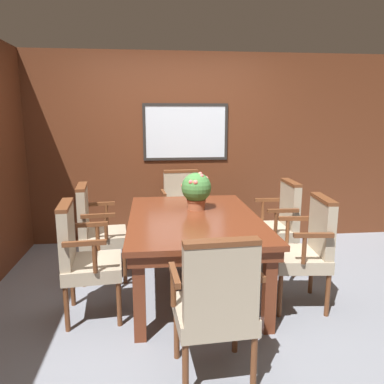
{
  "coord_description": "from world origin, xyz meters",
  "views": [
    {
      "loc": [
        -0.31,
        -3.15,
        1.65
      ],
      "look_at": [
        0.07,
        0.36,
        0.94
      ],
      "focal_mm": 35.0,
      "sensor_mm": 36.0,
      "label": 1
    }
  ],
  "objects": [
    {
      "name": "ground_plane",
      "position": [
        0.0,
        0.0,
        0.0
      ],
      "size": [
        14.0,
        14.0,
        0.0
      ],
      "primitive_type": "plane",
      "color": "gray"
    },
    {
      "name": "chair_right_near",
      "position": [
        1.02,
        -0.18,
        0.54
      ],
      "size": [
        0.5,
        0.56,
        0.98
      ],
      "rotation": [
        0.0,
        0.0,
        -1.66
      ],
      "color": "brown",
      "rests_on": "ground_plane"
    },
    {
      "name": "chair_head_near",
      "position": [
        0.06,
        -1.08,
        0.54
      ],
      "size": [
        0.55,
        0.49,
        0.98
      ],
      "rotation": [
        0.0,
        0.0,
        3.2
      ],
      "color": "brown",
      "rests_on": "ground_plane"
    },
    {
      "name": "dining_table",
      "position": [
        0.07,
        0.21,
        0.64
      ],
      "size": [
        1.2,
        1.78,
        0.74
      ],
      "color": "maroon",
      "rests_on": "ground_plane"
    },
    {
      "name": "wall_back",
      "position": [
        0.0,
        1.76,
        1.23
      ],
      "size": [
        7.2,
        0.08,
        2.45
      ],
      "color": "#5B2D19",
      "rests_on": "ground_plane"
    },
    {
      "name": "chair_head_far",
      "position": [
        0.07,
        1.45,
        0.54
      ],
      "size": [
        0.56,
        0.5,
        0.98
      ],
      "rotation": [
        0.0,
        0.0,
        0.09
      ],
      "color": "brown",
      "rests_on": "ground_plane"
    },
    {
      "name": "chair_left_near",
      "position": [
        -0.88,
        -0.18,
        0.54
      ],
      "size": [
        0.5,
        0.56,
        0.98
      ],
      "rotation": [
        0.0,
        0.0,
        1.66
      ],
      "color": "brown",
      "rests_on": "ground_plane"
    },
    {
      "name": "chair_left_far",
      "position": [
        -0.89,
        0.61,
        0.54
      ],
      "size": [
        0.51,
        0.56,
        0.98
      ],
      "rotation": [
        0.0,
        0.0,
        1.67
      ],
      "color": "brown",
      "rests_on": "ground_plane"
    },
    {
      "name": "chair_right_far",
      "position": [
        1.04,
        0.61,
        0.54
      ],
      "size": [
        0.48,
        0.54,
        0.98
      ],
      "rotation": [
        0.0,
        0.0,
        -1.6
      ],
      "color": "brown",
      "rests_on": "ground_plane"
    },
    {
      "name": "potted_plant",
      "position": [
        0.13,
        0.47,
        0.94
      ],
      "size": [
        0.3,
        0.3,
        0.38
      ],
      "color": "#9E5638",
      "rests_on": "dining_table"
    }
  ]
}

